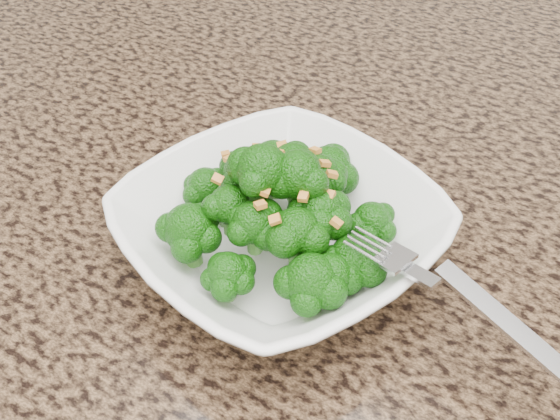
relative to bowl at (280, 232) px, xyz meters
The scene contains 5 objects.
granite_counter 0.12m from the bowl, 44.15° to the left, with size 1.64×1.04×0.03m, color brown.
bowl is the anchor object (origin of this frame).
broccoli_pile 0.06m from the bowl, ahead, with size 0.20×0.20×0.07m, color #125109, non-canonical shape.
garlic_topping 0.10m from the bowl, ahead, with size 0.12×0.12×0.01m, color orange, non-canonical shape.
fork 0.13m from the bowl, ahead, with size 0.20×0.03×0.01m, color silver, non-canonical shape.
Camera 1 is at (0.12, -0.10, 1.29)m, focal length 45.00 mm.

